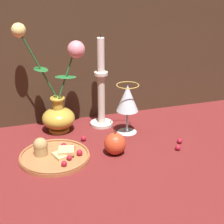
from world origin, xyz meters
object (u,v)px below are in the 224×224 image
(plate_with_pastries, at_px, (54,155))
(apple_beside_vase, at_px, (115,144))
(candlestick, at_px, (101,92))
(vase, at_px, (58,102))
(wine_glass, at_px, (127,100))

(plate_with_pastries, relative_size, apple_beside_vase, 2.63)
(plate_with_pastries, xyz_separation_m, apple_beside_vase, (0.18, -0.02, 0.02))
(candlestick, distance_m, apple_beside_vase, 0.23)
(plate_with_pastries, xyz_separation_m, candlestick, (0.20, 0.19, 0.11))
(vase, distance_m, plate_with_pastries, 0.21)
(apple_beside_vase, bearing_deg, plate_with_pastries, 172.13)
(vase, bearing_deg, candlestick, 1.53)
(vase, relative_size, candlestick, 1.15)
(vase, distance_m, apple_beside_vase, 0.25)
(candlestick, height_order, apple_beside_vase, candlestick)
(vase, height_order, plate_with_pastries, vase)
(apple_beside_vase, bearing_deg, wine_glass, 56.74)
(plate_with_pastries, xyz_separation_m, wine_glass, (0.26, 0.10, 0.10))
(wine_glass, relative_size, apple_beside_vase, 2.15)
(plate_with_pastries, distance_m, apple_beside_vase, 0.18)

